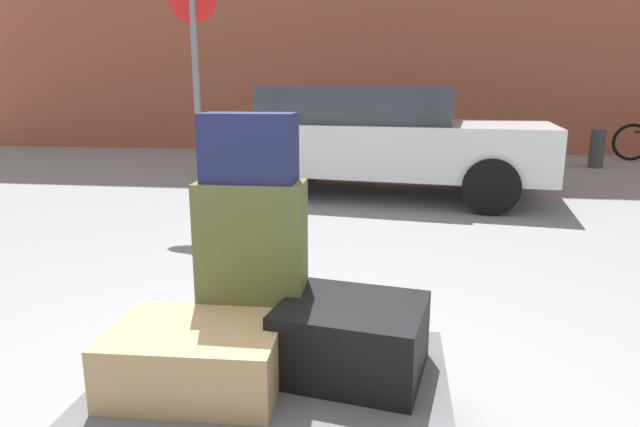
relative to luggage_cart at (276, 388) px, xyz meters
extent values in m
cube|color=#4C4C51|center=(0.00, 0.00, 0.02)|extent=(1.30, 0.89, 0.10)
cylinder|color=black|center=(0.44, 0.30, -0.15)|extent=(0.24, 0.06, 0.24)
cylinder|color=black|center=(-0.44, 0.30, -0.15)|extent=(0.24, 0.06, 0.24)
cube|color=#4C5128|center=(-0.13, 0.18, 0.42)|extent=(0.43, 0.21, 0.71)
cube|color=black|center=(0.29, 0.05, 0.21)|extent=(0.60, 0.53, 0.28)
cube|color=#9E7F56|center=(-0.26, -0.13, 0.18)|extent=(0.63, 0.47, 0.23)
cube|color=#191E47|center=(-0.13, 0.18, 0.91)|extent=(0.36, 0.18, 0.26)
cube|color=silver|center=(0.19, 5.42, 0.37)|extent=(4.50, 2.35, 0.64)
cube|color=#2D333D|center=(-0.05, 5.46, 0.92)|extent=(2.60, 1.89, 0.46)
cylinder|color=black|center=(1.71, 6.08, 0.05)|extent=(0.66, 0.30, 0.64)
cylinder|color=black|center=(1.49, 4.39, 0.05)|extent=(0.66, 0.30, 0.64)
cylinder|color=black|center=(-1.10, 6.45, 0.05)|extent=(0.66, 0.30, 0.64)
cylinder|color=black|center=(-1.33, 4.77, 0.05)|extent=(0.66, 0.30, 0.64)
torus|color=black|center=(4.96, 9.58, 0.09)|extent=(0.72, 0.13, 0.72)
cylinder|color=#383838|center=(2.40, 8.45, 0.06)|extent=(0.25, 0.25, 0.67)
cylinder|color=#383838|center=(3.94, 8.45, 0.06)|extent=(0.25, 0.25, 0.67)
cylinder|color=slate|center=(-1.64, 3.68, 0.99)|extent=(0.07, 0.07, 2.53)
camera|label=1|loc=(0.44, -1.85, 1.13)|focal=30.64mm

